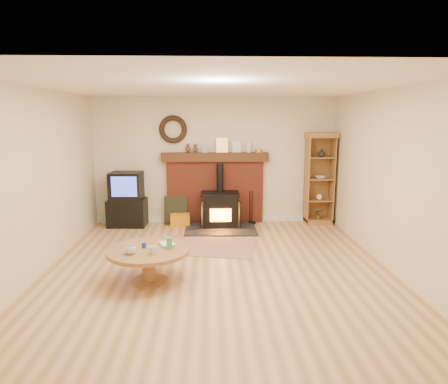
{
  "coord_description": "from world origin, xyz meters",
  "views": [
    {
      "loc": [
        -0.11,
        -5.55,
        2.2
      ],
      "look_at": [
        0.13,
        1.0,
        0.97
      ],
      "focal_mm": 32.0,
      "sensor_mm": 36.0,
      "label": 1
    }
  ],
  "objects_px": {
    "coffee_table": "(149,255)",
    "tv_unit": "(127,200)",
    "curio_cabinet": "(319,178)",
    "wood_stove": "(220,211)"
  },
  "relations": [
    {
      "from": "wood_stove",
      "to": "tv_unit",
      "type": "xyz_separation_m",
      "value": [
        -1.9,
        0.2,
        0.19
      ]
    },
    {
      "from": "curio_cabinet",
      "to": "coffee_table",
      "type": "xyz_separation_m",
      "value": [
        -3.1,
        -2.99,
        -0.56
      ]
    },
    {
      "from": "wood_stove",
      "to": "coffee_table",
      "type": "bearing_deg",
      "value": -110.93
    },
    {
      "from": "coffee_table",
      "to": "tv_unit",
      "type": "bearing_deg",
      "value": 106.56
    },
    {
      "from": "coffee_table",
      "to": "wood_stove",
      "type": "bearing_deg",
      "value": 69.07
    },
    {
      "from": "curio_cabinet",
      "to": "coffee_table",
      "type": "bearing_deg",
      "value": -136.01
    },
    {
      "from": "curio_cabinet",
      "to": "coffee_table",
      "type": "relative_size",
      "value": 1.7
    },
    {
      "from": "wood_stove",
      "to": "coffee_table",
      "type": "relative_size",
      "value": 1.26
    },
    {
      "from": "tv_unit",
      "to": "curio_cabinet",
      "type": "bearing_deg",
      "value": 1.24
    },
    {
      "from": "wood_stove",
      "to": "curio_cabinet",
      "type": "height_order",
      "value": "curio_cabinet"
    }
  ]
}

